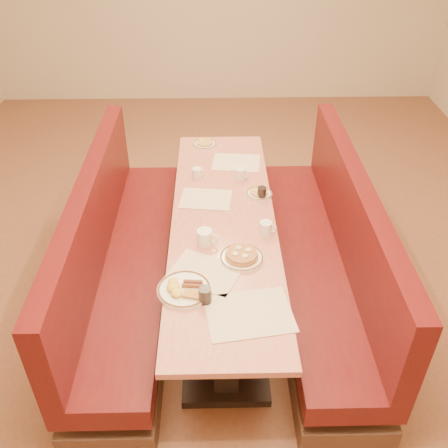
{
  "coord_description": "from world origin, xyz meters",
  "views": [
    {
      "loc": [
        -0.06,
        -2.74,
        2.72
      ],
      "look_at": [
        0.0,
        -0.18,
        0.85
      ],
      "focal_mm": 40.0,
      "sensor_mm": 36.0,
      "label": 1
    }
  ],
  "objects_px": {
    "pancake_plate": "(242,256)",
    "booth_right": "(324,262)",
    "diner_table": "(223,262)",
    "coffee_mug_d": "(197,173)",
    "booth_left": "(122,265)",
    "coffee_mug_b": "(205,237)",
    "eggs_plate": "(183,289)",
    "coffee_mug_a": "(266,228)",
    "soda_tumbler_near": "(205,295)",
    "soda_tumbler_mid": "(262,193)",
    "coffee_mug_c": "(240,173)"
  },
  "relations": [
    {
      "from": "coffee_mug_d",
      "to": "booth_left",
      "type": "bearing_deg",
      "value": -150.8
    },
    {
      "from": "diner_table",
      "to": "coffee_mug_b",
      "type": "distance_m",
      "value": 0.52
    },
    {
      "from": "soda_tumbler_mid",
      "to": "pancake_plate",
      "type": "bearing_deg",
      "value": -104.68
    },
    {
      "from": "booth_left",
      "to": "coffee_mug_d",
      "type": "xyz_separation_m",
      "value": [
        0.55,
        0.56,
        0.43
      ]
    },
    {
      "from": "pancake_plate",
      "to": "coffee_mug_d",
      "type": "relative_size",
      "value": 2.67
    },
    {
      "from": "booth_left",
      "to": "coffee_mug_b",
      "type": "height_order",
      "value": "booth_left"
    },
    {
      "from": "diner_table",
      "to": "booth_right",
      "type": "xyz_separation_m",
      "value": [
        0.73,
        0.0,
        -0.01
      ]
    },
    {
      "from": "booth_right",
      "to": "coffee_mug_a",
      "type": "relative_size",
      "value": 21.81
    },
    {
      "from": "coffee_mug_b",
      "to": "coffee_mug_d",
      "type": "distance_m",
      "value": 0.83
    },
    {
      "from": "diner_table",
      "to": "coffee_mug_b",
      "type": "bearing_deg",
      "value": -114.7
    },
    {
      "from": "coffee_mug_b",
      "to": "soda_tumbler_near",
      "type": "bearing_deg",
      "value": -75.63
    },
    {
      "from": "booth_left",
      "to": "soda_tumbler_near",
      "type": "distance_m",
      "value": 1.08
    },
    {
      "from": "eggs_plate",
      "to": "soda_tumbler_mid",
      "type": "height_order",
      "value": "soda_tumbler_mid"
    },
    {
      "from": "diner_table",
      "to": "booth_right",
      "type": "height_order",
      "value": "booth_right"
    },
    {
      "from": "coffee_mug_a",
      "to": "coffee_mug_b",
      "type": "distance_m",
      "value": 0.41
    },
    {
      "from": "coffee_mug_d",
      "to": "soda_tumbler_near",
      "type": "height_order",
      "value": "soda_tumbler_near"
    },
    {
      "from": "booth_left",
      "to": "soda_tumbler_near",
      "type": "height_order",
      "value": "booth_left"
    },
    {
      "from": "coffee_mug_b",
      "to": "coffee_mug_c",
      "type": "bearing_deg",
      "value": 85.86
    },
    {
      "from": "coffee_mug_d",
      "to": "soda_tumbler_mid",
      "type": "bearing_deg",
      "value": -49.34
    },
    {
      "from": "booth_left",
      "to": "eggs_plate",
      "type": "distance_m",
      "value": 0.94
    },
    {
      "from": "eggs_plate",
      "to": "coffee_mug_d",
      "type": "height_order",
      "value": "coffee_mug_d"
    },
    {
      "from": "diner_table",
      "to": "pancake_plate",
      "type": "bearing_deg",
      "value": -76.01
    },
    {
      "from": "pancake_plate",
      "to": "coffee_mug_c",
      "type": "relative_size",
      "value": 2.22
    },
    {
      "from": "pancake_plate",
      "to": "coffee_mug_d",
      "type": "distance_m",
      "value": 1.02
    },
    {
      "from": "booth_right",
      "to": "pancake_plate",
      "type": "bearing_deg",
      "value": -146.78
    },
    {
      "from": "eggs_plate",
      "to": "coffee_mug_d",
      "type": "xyz_separation_m",
      "value": [
        0.05,
        1.25,
        0.02
      ]
    },
    {
      "from": "pancake_plate",
      "to": "coffee_mug_a",
      "type": "xyz_separation_m",
      "value": [
        0.17,
        0.26,
        0.02
      ]
    },
    {
      "from": "coffee_mug_c",
      "to": "booth_left",
      "type": "bearing_deg",
      "value": -138.93
    },
    {
      "from": "coffee_mug_a",
      "to": "soda_tumbler_near",
      "type": "height_order",
      "value": "soda_tumbler_near"
    },
    {
      "from": "pancake_plate",
      "to": "soda_tumbler_near",
      "type": "xyz_separation_m",
      "value": [
        -0.22,
        -0.36,
        0.03
      ]
    },
    {
      "from": "soda_tumbler_mid",
      "to": "soda_tumbler_near",
      "type": "bearing_deg",
      "value": -110.9
    },
    {
      "from": "diner_table",
      "to": "coffee_mug_a",
      "type": "relative_size",
      "value": 21.81
    },
    {
      "from": "booth_left",
      "to": "coffee_mug_a",
      "type": "height_order",
      "value": "booth_left"
    },
    {
      "from": "soda_tumbler_mid",
      "to": "coffee_mug_b",
      "type": "bearing_deg",
      "value": -127.33
    },
    {
      "from": "pancake_plate",
      "to": "booth_right",
      "type": "bearing_deg",
      "value": 33.22
    },
    {
      "from": "booth_right",
      "to": "soda_tumbler_near",
      "type": "relative_size",
      "value": 25.47
    },
    {
      "from": "coffee_mug_d",
      "to": "soda_tumbler_near",
      "type": "bearing_deg",
      "value": -103.66
    },
    {
      "from": "diner_table",
      "to": "coffee_mug_a",
      "type": "height_order",
      "value": "coffee_mug_a"
    },
    {
      "from": "booth_right",
      "to": "coffee_mug_d",
      "type": "xyz_separation_m",
      "value": [
        -0.92,
        0.56,
        0.43
      ]
    },
    {
      "from": "coffee_mug_a",
      "to": "booth_left",
      "type": "bearing_deg",
      "value": -179.84
    },
    {
      "from": "soda_tumbler_near",
      "to": "coffee_mug_d",
      "type": "bearing_deg",
      "value": 93.07
    },
    {
      "from": "coffee_mug_b",
      "to": "coffee_mug_d",
      "type": "xyz_separation_m",
      "value": [
        -0.07,
        0.82,
        -0.01
      ]
    },
    {
      "from": "coffee_mug_c",
      "to": "pancake_plate",
      "type": "bearing_deg",
      "value": -82.66
    },
    {
      "from": "coffee_mug_c",
      "to": "eggs_plate",
      "type": "bearing_deg",
      "value": -97.66
    },
    {
      "from": "pancake_plate",
      "to": "coffee_mug_b",
      "type": "distance_m",
      "value": 0.27
    },
    {
      "from": "pancake_plate",
      "to": "coffee_mug_d",
      "type": "height_order",
      "value": "coffee_mug_d"
    },
    {
      "from": "coffee_mug_d",
      "to": "soda_tumbler_mid",
      "type": "distance_m",
      "value": 0.55
    },
    {
      "from": "eggs_plate",
      "to": "coffee_mug_a",
      "type": "height_order",
      "value": "coffee_mug_a"
    },
    {
      "from": "diner_table",
      "to": "coffee_mug_c",
      "type": "xyz_separation_m",
      "value": [
        0.14,
        0.53,
        0.42
      ]
    },
    {
      "from": "booth_right",
      "to": "coffee_mug_a",
      "type": "xyz_separation_m",
      "value": [
        -0.46,
        -0.16,
        0.43
      ]
    }
  ]
}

